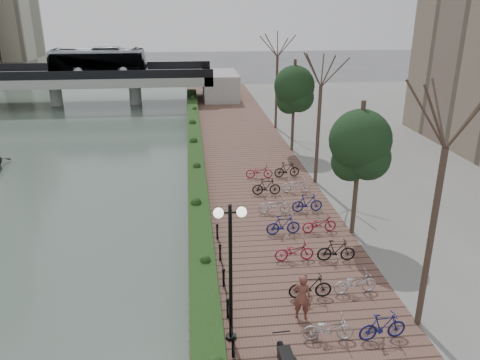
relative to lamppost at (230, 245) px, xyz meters
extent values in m
cube|color=brown|center=(2.59, 15.60, -3.76)|extent=(8.00, 75.00, 0.50)
cube|color=slate|center=(18.59, 15.60, -3.76)|extent=(24.00, 75.00, 0.50)
cube|color=black|center=(-0.81, 18.10, -3.21)|extent=(1.10, 56.00, 0.60)
cylinder|color=black|center=(-0.01, -0.90, -3.16)|extent=(0.10, 0.10, 0.70)
cylinder|color=black|center=(-0.01, 1.10, -3.16)|extent=(0.10, 0.10, 0.70)
cylinder|color=black|center=(-0.01, 3.10, -3.16)|extent=(0.10, 0.10, 0.70)
cylinder|color=black|center=(-0.01, 5.10, -3.16)|extent=(0.10, 0.10, 0.70)
cylinder|color=black|center=(-0.01, 7.10, -3.16)|extent=(0.10, 0.10, 0.70)
cylinder|color=black|center=(0.00, 0.00, -1.08)|extent=(0.12, 0.12, 4.86)
cylinder|color=black|center=(0.00, 0.00, 1.11)|extent=(0.70, 0.06, 0.06)
sphere|color=white|center=(-0.35, 0.00, 1.11)|extent=(0.32, 0.32, 0.32)
sphere|color=white|center=(0.35, 0.00, 1.11)|extent=(0.32, 0.32, 0.32)
imported|color=brown|center=(2.57, 0.82, -2.64)|extent=(0.74, 0.60, 1.74)
imported|color=#AEAEB3|center=(3.19, -0.55, -3.06)|extent=(0.60, 1.72, 0.90)
imported|color=black|center=(3.19, 2.05, -3.01)|extent=(0.47, 1.66, 1.00)
imported|color=maroon|center=(3.19, 4.65, -3.06)|extent=(0.60, 1.71, 0.90)
imported|color=navy|center=(3.19, 7.25, -3.01)|extent=(0.47, 1.66, 1.00)
imported|color=#AEAEB3|center=(3.19, 9.85, -3.06)|extent=(0.60, 1.71, 0.90)
imported|color=black|center=(3.19, 12.45, -3.01)|extent=(0.47, 1.66, 1.00)
imported|color=maroon|center=(3.19, 15.05, -3.06)|extent=(0.60, 1.72, 0.90)
imported|color=navy|center=(4.99, -0.55, -3.01)|extent=(0.47, 1.66, 1.00)
imported|color=#AEAEB3|center=(4.99, 2.05, -3.06)|extent=(0.60, 1.71, 0.90)
imported|color=black|center=(4.99, 4.65, -3.01)|extent=(0.47, 1.66, 1.00)
imported|color=maroon|center=(4.99, 7.25, -3.06)|extent=(0.60, 1.71, 0.90)
imported|color=navy|center=(4.99, 9.85, -3.01)|extent=(0.47, 1.66, 1.00)
imported|color=#AEAEB3|center=(4.99, 12.45, -3.06)|extent=(0.60, 1.71, 0.90)
imported|color=black|center=(4.99, 15.05, -3.01)|extent=(0.47, 1.66, 1.00)
cube|color=gray|center=(-16.41, 43.10, -1.01)|extent=(36.00, 8.00, 1.00)
cube|color=black|center=(-16.41, 39.20, -0.06)|extent=(36.00, 0.15, 0.90)
cube|color=black|center=(-16.41, 47.00, -0.06)|extent=(36.00, 0.15, 0.90)
cylinder|color=gray|center=(-16.41, 43.10, -2.76)|extent=(1.40, 1.40, 2.50)
cylinder|color=gray|center=(-7.41, 43.10, -2.76)|extent=(1.40, 1.40, 2.50)
imported|color=silver|center=(-11.26, 43.10, 0.99)|extent=(2.52, 10.77, 3.00)
camera|label=1|loc=(-1.08, -12.76, 6.95)|focal=35.00mm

